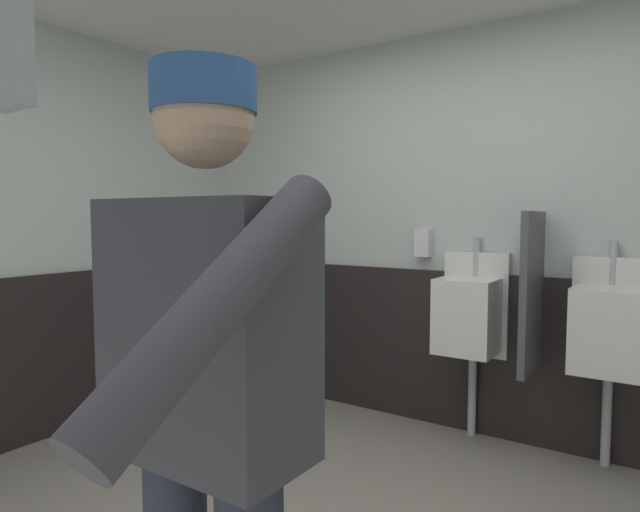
# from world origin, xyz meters

# --- Properties ---
(wall_back) EXTENTS (5.00, 0.12, 2.54)m
(wall_back) POSITION_xyz_m (0.00, 1.79, 1.27)
(wall_back) COLOR silver
(wall_back) RESTS_ON ground_plane
(wall_left) EXTENTS (0.12, 4.07, 2.54)m
(wall_left) POSITION_xyz_m (-2.26, 0.00, 1.27)
(wall_left) COLOR silver
(wall_left) RESTS_ON ground_plane
(wainscot_band_back) EXTENTS (4.40, 0.03, 1.02)m
(wainscot_band_back) POSITION_xyz_m (0.00, 1.72, 0.51)
(wainscot_band_back) COLOR black
(wainscot_band_back) RESTS_ON ground_plane
(wainscot_band_left) EXTENTS (0.03, 3.47, 1.02)m
(wainscot_band_left) POSITION_xyz_m (-2.18, 0.00, 0.51)
(wainscot_band_left) COLOR black
(wainscot_band_left) RESTS_ON ground_plane
(urinal_left) EXTENTS (0.40, 0.34, 1.24)m
(urinal_left) POSITION_xyz_m (-0.01, 1.57, 0.78)
(urinal_left) COLOR white
(urinal_left) RESTS_ON ground_plane
(urinal_middle) EXTENTS (0.40, 0.34, 1.24)m
(urinal_middle) POSITION_xyz_m (0.74, 1.57, 0.78)
(urinal_middle) COLOR white
(urinal_middle) RESTS_ON ground_plane
(privacy_divider_panel) EXTENTS (0.04, 0.40, 0.90)m
(privacy_divider_panel) POSITION_xyz_m (0.36, 1.50, 0.95)
(privacy_divider_panel) COLOR #4C4C51
(person) EXTENTS (0.64, 0.60, 1.67)m
(person) POSITION_xyz_m (0.25, -0.85, 0.98)
(person) COLOR #2D3342
(person) RESTS_ON ground_plane
(cell_phone) EXTENTS (0.06, 0.02, 0.11)m
(cell_phone) POSITION_xyz_m (0.51, -1.35, 1.53)
(cell_phone) COLOR #A5A8B2
(soap_dispenser) EXTENTS (0.10, 0.07, 0.18)m
(soap_dispenser) POSITION_xyz_m (-0.37, 1.69, 1.20)
(soap_dispenser) COLOR silver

